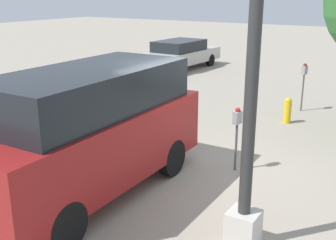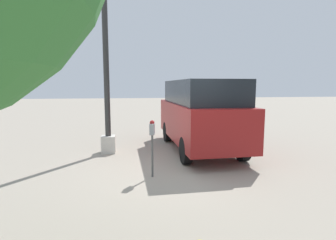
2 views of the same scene
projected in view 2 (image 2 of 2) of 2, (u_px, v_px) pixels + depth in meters
ground_plane at (172, 169)px, 6.84m from camera, size 80.00×80.00×0.00m
parking_meter_near at (152, 135)px, 6.12m from camera, size 0.22×0.15×1.36m
lamp_post at (107, 81)px, 8.20m from camera, size 0.44×0.44×6.36m
parked_van at (200, 113)px, 8.71m from camera, size 4.92×2.00×2.33m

